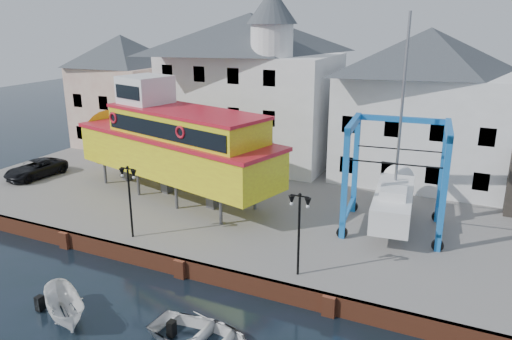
% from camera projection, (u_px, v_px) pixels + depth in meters
% --- Properties ---
extents(ground, '(140.00, 140.00, 0.00)m').
position_uv_depth(ground, '(181.00, 277.00, 25.96)').
color(ground, black).
rests_on(ground, ground).
extents(hardstanding, '(44.00, 22.00, 1.00)m').
position_uv_depth(hardstanding, '(267.00, 200.00, 35.29)').
color(hardstanding, slate).
rests_on(hardstanding, ground).
extents(quay_wall, '(44.00, 0.47, 1.00)m').
position_uv_depth(quay_wall, '(182.00, 268.00, 25.90)').
color(quay_wall, brown).
rests_on(quay_wall, ground).
extents(building_pink, '(8.00, 7.00, 10.30)m').
position_uv_depth(building_pink, '(124.00, 91.00, 47.00)').
color(building_pink, tan).
rests_on(building_pink, hardstanding).
extents(building_white_main, '(14.00, 8.30, 14.00)m').
position_uv_depth(building_white_main, '(251.00, 86.00, 41.61)').
color(building_white_main, silver).
rests_on(building_white_main, hardstanding).
extents(building_white_right, '(12.00, 8.00, 11.20)m').
position_uv_depth(building_white_right, '(424.00, 106.00, 36.68)').
color(building_white_right, silver).
rests_on(building_white_right, hardstanding).
extents(lamp_post_left, '(1.12, 0.32, 4.20)m').
position_uv_depth(lamp_post_left, '(129.00, 184.00, 27.38)').
color(lamp_post_left, black).
rests_on(lamp_post_left, hardstanding).
extents(lamp_post_right, '(1.12, 0.32, 4.20)m').
position_uv_depth(lamp_post_right, '(299.00, 214.00, 23.29)').
color(lamp_post_right, black).
rests_on(lamp_post_right, hardstanding).
extents(tour_boat, '(19.02, 8.88, 8.06)m').
position_uv_depth(tour_boat, '(165.00, 140.00, 34.18)').
color(tour_boat, '#59595E').
rests_on(tour_boat, hardstanding).
extents(travel_lift, '(6.19, 8.30, 12.26)m').
position_uv_depth(travel_lift, '(395.00, 192.00, 29.37)').
color(travel_lift, blue).
rests_on(travel_lift, hardstanding).
extents(van, '(2.66, 4.97, 1.33)m').
position_uv_depth(van, '(36.00, 169.00, 38.53)').
color(van, black).
rests_on(van, hardstanding).
extents(motorboat_a, '(4.02, 3.30, 1.49)m').
position_uv_depth(motorboat_a, '(67.00, 319.00, 22.35)').
color(motorboat_a, white).
rests_on(motorboat_a, ground).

